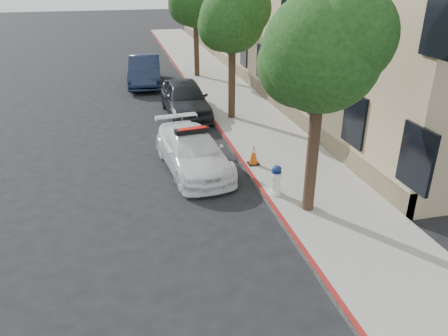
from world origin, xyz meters
name	(u,v)px	position (x,y,z in m)	size (l,w,h in m)	color
ground	(188,191)	(0.00, 0.00, 0.00)	(120.00, 120.00, 0.00)	black
sidewalk	(225,94)	(3.60, 10.00, 0.07)	(3.20, 50.00, 0.15)	gray
curb_strip	(195,95)	(2.06, 10.00, 0.07)	(0.12, 50.00, 0.15)	maroon
tree_near	(323,51)	(2.93, -2.01, 4.27)	(2.92, 2.82, 5.62)	black
tree_mid	(233,19)	(2.93, 5.99, 4.16)	(2.77, 2.64, 5.43)	black
police_car	(193,151)	(0.42, 1.51, 0.64)	(2.24, 4.54, 1.42)	white
parked_car_mid	(185,98)	(1.11, 7.23, 0.77)	(1.81, 4.50, 1.53)	black
parked_car_far	(145,71)	(-0.18, 13.12, 0.79)	(1.67, 4.78, 1.58)	#161E37
fire_hydrant	(276,180)	(2.35, -1.01, 0.58)	(0.37, 0.34, 0.87)	white
traffic_cone	(254,155)	(2.35, 1.10, 0.49)	(0.36, 0.36, 0.68)	black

